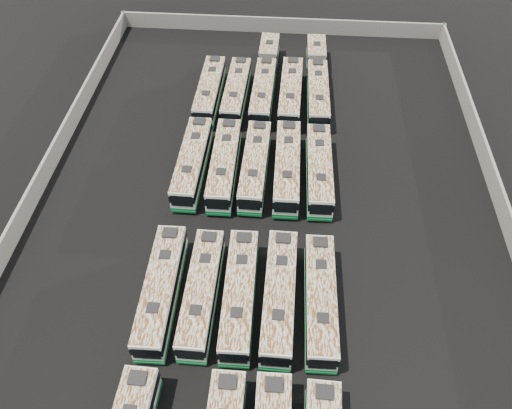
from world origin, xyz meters
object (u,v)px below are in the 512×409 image
at_px(bus_midfront_far_left, 161,290).
at_px(bus_midfront_center, 240,294).
at_px(bus_back_left, 236,92).
at_px(bus_back_far_right, 317,80).
at_px(bus_midback_far_left, 193,162).
at_px(bus_back_center, 265,78).
at_px(bus_midfront_left, 202,292).
at_px(bus_back_far_left, 210,91).
at_px(bus_midback_left, 224,164).
at_px(bus_back_right, 291,93).
at_px(bus_midback_center, 255,166).
at_px(bus_midback_far_right, 319,170).
at_px(bus_midfront_right, 279,296).
at_px(bus_midback_right, 287,167).
at_px(bus_midfront_far_right, 320,299).

distance_m(bus_midfront_far_left, bus_midfront_center, 6.31).
xyz_separation_m(bus_back_left, bus_back_far_right, (9.48, 3.11, 0.01)).
relative_size(bus_midback_far_left, bus_back_center, 0.66).
relative_size(bus_midfront_left, bus_back_far_left, 0.99).
xyz_separation_m(bus_midback_left, bus_back_right, (6.24, 12.70, -0.01)).
height_order(bus_back_center, bus_back_far_right, bus_back_far_right).
height_order(bus_midback_center, bus_midback_far_right, bus_midback_far_right).
xyz_separation_m(bus_midfront_right, bus_back_center, (-3.12, 30.45, -0.06)).
bearing_deg(bus_back_left, bus_midback_far_left, -102.66).
distance_m(bus_midfront_center, bus_midback_center, 15.00).
bearing_deg(bus_back_left, bus_midback_right, -61.31).
bearing_deg(bus_midfront_far_right, bus_midfront_left, 179.43).
bearing_deg(bus_back_right, bus_back_far_left, -177.89).
distance_m(bus_midfront_center, bus_back_left, 27.65).
bearing_deg(bus_back_left, bus_back_far_right, 19.58).
relative_size(bus_midfront_left, bus_midfront_far_right, 0.99).
height_order(bus_midback_far_right, bus_back_left, bus_midback_far_right).
relative_size(bus_midback_left, bus_back_right, 1.00).
height_order(bus_midback_far_left, bus_back_left, bus_midback_far_left).
xyz_separation_m(bus_midback_far_left, bus_midback_far_right, (12.71, -0.08, -0.01)).
bearing_deg(bus_midback_left, bus_midfront_right, -67.84).
bearing_deg(bus_midfront_center, bus_midback_right, 76.80).
distance_m(bus_midfront_center, bus_midback_far_left, 16.27).
bearing_deg(bus_midfront_right, bus_midfront_left, -178.43).
xyz_separation_m(bus_midfront_far_right, bus_midback_left, (-9.45, 14.88, 0.04)).
bearing_deg(bus_midfront_left, bus_midback_far_left, 102.34).
bearing_deg(bus_back_center, bus_back_left, -135.34).
bearing_deg(bus_back_far_right, bus_back_right, -137.61).
xyz_separation_m(bus_midback_far_right, bus_back_far_right, (-0.10, 15.64, -0.03)).
xyz_separation_m(bus_midback_center, bus_back_far_left, (-6.32, 12.44, -0.02)).
bearing_deg(bus_midfront_far_left, bus_midback_center, 66.27).
distance_m(bus_midfront_center, bus_back_right, 27.80).
relative_size(bus_midfront_far_right, bus_back_far_right, 0.65).
distance_m(bus_midfront_far_left, bus_midfront_left, 3.26).
distance_m(bus_midfront_left, bus_back_right, 28.36).
relative_size(bus_midfront_left, bus_midback_far_left, 0.97).
relative_size(bus_midback_right, bus_back_far_right, 0.67).
distance_m(bus_midfront_far_left, bus_midback_right, 17.89).
bearing_deg(bus_midback_center, bus_back_far_right, 69.06).
xyz_separation_m(bus_back_left, bus_back_right, (6.36, 0.15, 0.06)).
relative_size(bus_midfront_far_left, bus_midback_far_right, 1.01).
xyz_separation_m(bus_midback_far_left, bus_back_left, (3.13, 12.45, -0.06)).
bearing_deg(bus_back_far_left, bus_midfront_center, -76.59).
bearing_deg(bus_back_left, bus_midback_far_right, -51.18).
bearing_deg(bus_back_far_left, bus_midback_far_left, -89.46).
xyz_separation_m(bus_midfront_right, bus_midback_far_right, (3.26, 14.87, -0.02)).
relative_size(bus_midfront_far_left, bus_midfront_left, 1.03).
height_order(bus_midfront_left, bus_back_far_right, bus_back_far_right).
distance_m(bus_midfront_left, bus_midfront_center, 3.05).
xyz_separation_m(bus_midfront_left, bus_midback_center, (3.10, 15.04, 0.03)).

